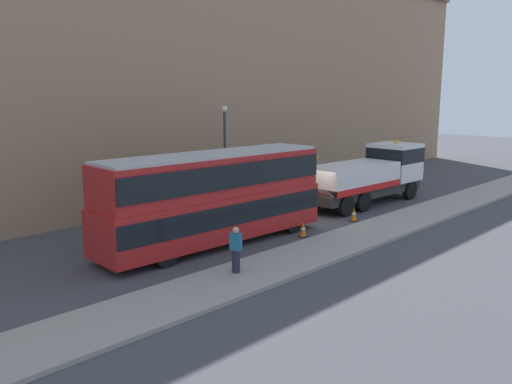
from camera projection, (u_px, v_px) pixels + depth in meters
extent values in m
plane|color=#424247|center=(304.00, 219.00, 27.85)|extent=(120.00, 120.00, 0.00)
cube|color=gray|center=(372.00, 232.00, 24.95)|extent=(60.00, 2.80, 0.15)
cube|color=#9E7A5B|center=(207.00, 69.00, 31.64)|extent=(60.00, 1.20, 16.00)
cube|color=#2D2D2D|center=(364.00, 190.00, 31.35)|extent=(9.07, 2.50, 0.55)
cube|color=white|center=(395.00, 162.00, 33.25)|extent=(2.68, 2.68, 2.30)
cube|color=black|center=(395.00, 154.00, 33.16)|extent=(2.71, 2.71, 0.90)
cube|color=silver|center=(352.00, 176.00, 30.28)|extent=(6.18, 2.80, 1.40)
cube|color=red|center=(352.00, 185.00, 30.38)|extent=(6.18, 2.85, 0.36)
cylinder|color=#B79914|center=(310.00, 178.00, 27.71)|extent=(1.24, 0.32, 2.52)
sphere|color=orange|center=(396.00, 141.00, 33.01)|extent=(0.24, 0.24, 0.24)
cylinder|color=black|center=(379.00, 186.00, 34.42)|extent=(1.17, 0.38, 1.16)
cylinder|color=black|center=(410.00, 190.00, 32.85)|extent=(1.17, 0.38, 1.16)
cylinder|color=black|center=(332.00, 196.00, 31.03)|extent=(1.17, 0.38, 1.16)
cylinder|color=black|center=(363.00, 201.00, 29.46)|extent=(1.17, 0.38, 1.16)
cylinder|color=black|center=(314.00, 200.00, 29.95)|extent=(1.17, 0.38, 1.16)
cylinder|color=black|center=(346.00, 206.00, 28.37)|extent=(1.17, 0.38, 1.16)
cube|color=#AD1E1E|center=(215.00, 216.00, 22.98)|extent=(11.08, 2.86, 1.90)
cube|color=#AD1E1E|center=(214.00, 175.00, 22.64)|extent=(10.85, 2.75, 1.70)
cube|color=black|center=(215.00, 210.00, 22.93)|extent=(10.97, 2.91, 0.90)
cube|color=black|center=(214.00, 173.00, 22.62)|extent=(10.75, 2.90, 1.00)
cube|color=#B2B2B2|center=(214.00, 154.00, 22.47)|extent=(10.63, 2.65, 0.12)
cube|color=yellow|center=(299.00, 174.00, 26.48)|extent=(0.11, 1.50, 0.44)
cylinder|color=black|center=(261.00, 215.00, 26.53)|extent=(1.05, 0.33, 1.04)
cylinder|color=black|center=(293.00, 222.00, 25.00)|extent=(1.05, 0.33, 1.04)
cylinder|color=black|center=(136.00, 242.00, 21.65)|extent=(1.05, 0.33, 1.04)
cylinder|color=black|center=(166.00, 254.00, 20.12)|extent=(1.05, 0.33, 1.04)
cylinder|color=#232333|center=(236.00, 261.00, 19.09)|extent=(0.39, 0.39, 0.85)
cube|color=#1E6084|center=(236.00, 242.00, 18.95)|extent=(0.40, 0.47, 0.62)
sphere|color=tan|center=(236.00, 230.00, 18.87)|extent=(0.24, 0.24, 0.24)
cone|color=orange|center=(303.00, 229.00, 24.31)|extent=(0.32, 0.32, 0.72)
cylinder|color=white|center=(303.00, 229.00, 24.30)|extent=(0.21, 0.21, 0.10)
cube|color=black|center=(303.00, 237.00, 24.37)|extent=(0.36, 0.36, 0.04)
cone|color=orange|center=(354.00, 214.00, 27.29)|extent=(0.32, 0.32, 0.72)
cylinder|color=white|center=(354.00, 214.00, 27.29)|extent=(0.21, 0.21, 0.10)
cube|color=black|center=(354.00, 221.00, 27.36)|extent=(0.36, 0.36, 0.04)
cylinder|color=#38383D|center=(225.00, 159.00, 30.67)|extent=(0.16, 0.16, 5.50)
sphere|color=#EAE5C6|center=(224.00, 109.00, 30.13)|extent=(0.36, 0.36, 0.36)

